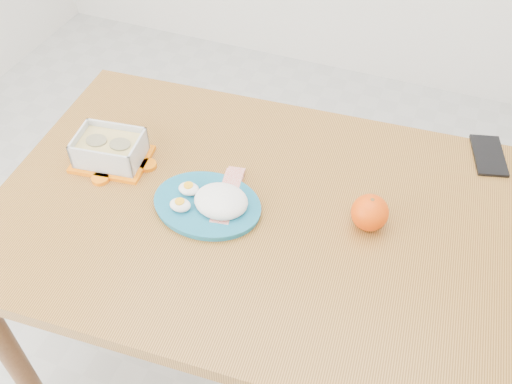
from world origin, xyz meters
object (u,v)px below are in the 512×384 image
(dining_table, at_px, (256,233))
(rice_plate, at_px, (211,202))
(smartphone, at_px, (489,155))
(food_container, at_px, (110,149))
(orange_fruit, at_px, (370,212))

(dining_table, relative_size, rice_plate, 4.99)
(dining_table, xyz_separation_m, smartphone, (0.51, 0.40, 0.10))
(food_container, bearing_deg, dining_table, -11.20)
(dining_table, distance_m, rice_plate, 0.16)
(dining_table, relative_size, orange_fruit, 15.27)
(food_container, bearing_deg, rice_plate, -18.73)
(dining_table, distance_m, orange_fruit, 0.30)
(food_container, distance_m, orange_fruit, 0.68)
(dining_table, height_order, smartphone, smartphone)
(food_container, relative_size, smartphone, 1.34)
(dining_table, bearing_deg, rice_plate, -164.27)
(food_container, height_order, orange_fruit, orange_fruit)
(food_container, xyz_separation_m, orange_fruit, (0.68, 0.02, 0.00))
(food_container, bearing_deg, orange_fruit, -5.80)
(dining_table, height_order, rice_plate, rice_plate)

